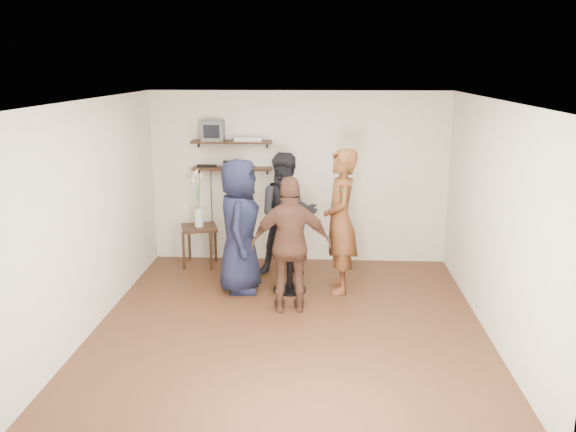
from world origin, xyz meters
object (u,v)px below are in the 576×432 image
(person_navy, at_px, (239,226))
(dvd_deck, at_px, (249,139))
(crt_monitor, at_px, (213,131))
(person_dark, at_px, (287,215))
(side_table, at_px, (199,233))
(person_brown, at_px, (291,245))
(radio, at_px, (231,164))
(person_plaid, at_px, (340,221))
(drinks_table, at_px, (290,242))

(person_navy, bearing_deg, dvd_deck, -0.12)
(crt_monitor, relative_size, person_dark, 0.18)
(dvd_deck, bearing_deg, person_dark, -44.46)
(side_table, bearing_deg, person_brown, -48.56)
(dvd_deck, distance_m, radio, 0.47)
(person_plaid, bearing_deg, drinks_table, -90.00)
(crt_monitor, xyz_separation_m, drinks_table, (1.21, -1.26, -1.34))
(drinks_table, bearing_deg, person_brown, -85.51)
(person_dark, bearing_deg, crt_monitor, 146.09)
(person_dark, relative_size, person_navy, 0.99)
(person_plaid, distance_m, person_navy, 1.33)
(dvd_deck, height_order, person_navy, dvd_deck)
(drinks_table, distance_m, person_plaid, 0.72)
(dvd_deck, bearing_deg, person_brown, -69.13)
(dvd_deck, relative_size, drinks_table, 0.38)
(dvd_deck, xyz_separation_m, radio, (-0.28, 0.00, -0.38))
(side_table, relative_size, person_brown, 0.37)
(drinks_table, bearing_deg, side_table, 144.77)
(person_brown, bearing_deg, drinks_table, -90.00)
(radio, bearing_deg, person_plaid, -36.49)
(radio, xyz_separation_m, drinks_table, (0.96, -1.26, -0.84))
(radio, relative_size, person_plaid, 0.11)
(side_table, xyz_separation_m, person_dark, (1.35, -0.34, 0.38))
(person_dark, xyz_separation_m, person_navy, (-0.59, -0.67, 0.01))
(person_dark, bearing_deg, dvd_deck, 129.35)
(person_dark, bearing_deg, drinks_table, -90.00)
(crt_monitor, xyz_separation_m, side_table, (-0.21, -0.26, -1.51))
(person_dark, bearing_deg, person_plaid, -45.45)
(person_plaid, relative_size, person_brown, 1.14)
(person_dark, bearing_deg, radio, 139.76)
(crt_monitor, bearing_deg, person_navy, -66.80)
(crt_monitor, bearing_deg, person_plaid, -32.61)
(drinks_table, xyz_separation_m, person_navy, (-0.67, -0.01, 0.21))
(person_dark, bearing_deg, person_navy, -137.69)
(crt_monitor, distance_m, person_brown, 2.58)
(crt_monitor, xyz_separation_m, person_plaid, (1.87, -1.20, -1.06))
(dvd_deck, relative_size, radio, 1.82)
(dvd_deck, relative_size, person_plaid, 0.21)
(person_plaid, bearing_deg, side_table, -119.61)
(dvd_deck, height_order, side_table, dvd_deck)
(crt_monitor, xyz_separation_m, dvd_deck, (0.53, 0.00, -0.12))
(dvd_deck, distance_m, person_dark, 1.32)
(side_table, distance_m, drinks_table, 1.75)
(dvd_deck, xyz_separation_m, drinks_table, (0.68, -1.26, -1.22))
(drinks_table, bearing_deg, person_dark, 96.20)
(radio, height_order, person_navy, person_navy)
(side_table, xyz_separation_m, person_navy, (0.75, -1.01, 0.39))
(side_table, xyz_separation_m, person_plaid, (2.08, -0.94, 0.45))
(person_plaid, relative_size, person_navy, 1.07)
(crt_monitor, xyz_separation_m, person_brown, (1.26, -1.92, -1.18))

